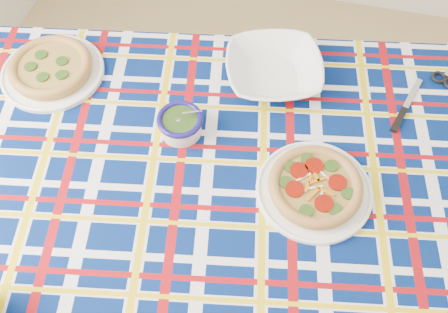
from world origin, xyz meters
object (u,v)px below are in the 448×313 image
(pesto_bowl, at_px, (180,123))
(main_focaccia_plate, at_px, (315,186))
(serving_bowl, at_px, (274,71))
(dining_table, at_px, (234,192))

(pesto_bowl, bearing_deg, main_focaccia_plate, -15.45)
(main_focaccia_plate, bearing_deg, pesto_bowl, 164.55)
(pesto_bowl, xyz_separation_m, serving_bowl, (0.21, 0.25, -0.00))
(main_focaccia_plate, height_order, pesto_bowl, pesto_bowl)
(dining_table, xyz_separation_m, main_focaccia_plate, (0.20, 0.01, 0.11))
(dining_table, distance_m, serving_bowl, 0.38)
(pesto_bowl, distance_m, serving_bowl, 0.33)
(dining_table, xyz_separation_m, serving_bowl, (0.03, 0.36, 0.11))
(main_focaccia_plate, distance_m, pesto_bowl, 0.40)
(main_focaccia_plate, relative_size, pesto_bowl, 2.43)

